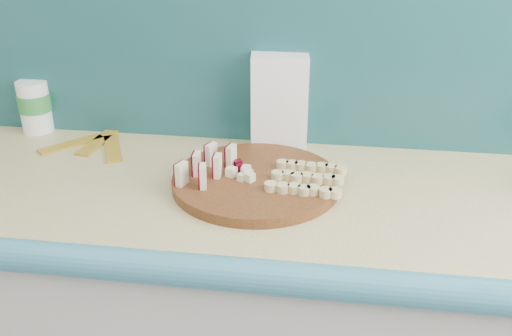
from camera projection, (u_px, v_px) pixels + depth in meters
name	position (u px, v px, depth m)	size (l,w,h in m)	color
backsplash	(205.00, 42.00, 1.39)	(2.20, 0.02, 0.50)	teal
cutting_board	(256.00, 181.00, 1.24)	(0.37, 0.37, 0.02)	#461E0F
apple_wedges	(207.00, 165.00, 1.23)	(0.11, 0.14, 0.05)	#F1E3C1
apple_chunks	(246.00, 172.00, 1.24)	(0.06, 0.06, 0.02)	#F6F0C5
banana_slices	(307.00, 178.00, 1.21)	(0.17, 0.15, 0.02)	#D3C181
flour_bag	(279.00, 100.00, 1.40)	(0.14, 0.10, 0.23)	white
canister	(35.00, 105.00, 1.51)	(0.08, 0.08, 0.14)	white
banana_peel	(94.00, 145.00, 1.44)	(0.23, 0.20, 0.01)	gold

